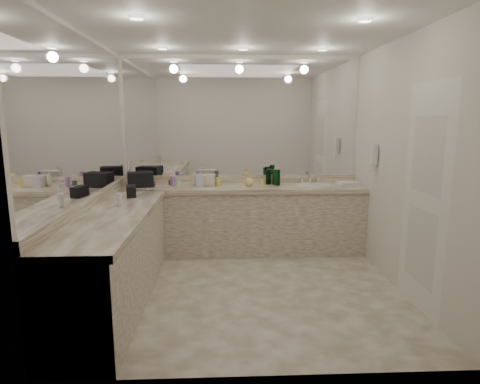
{
  "coord_description": "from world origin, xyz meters",
  "views": [
    {
      "loc": [
        -0.26,
        -4.01,
        1.77
      ],
      "look_at": [
        -0.06,
        0.4,
        0.96
      ],
      "focal_mm": 30.0,
      "sensor_mm": 36.0,
      "label": 1
    }
  ],
  "objects_px": {
    "wall_phone": "(374,155)",
    "sink": "(313,186)",
    "soap_bottle_b": "(200,178)",
    "soap_bottle_a": "(194,178)",
    "soap_bottle_c": "(249,180)",
    "cream_cosmetic_case": "(206,180)",
    "hand_towel": "(347,183)",
    "black_toiletry_bag": "(140,180)"
  },
  "relations": [
    {
      "from": "wall_phone",
      "to": "sink",
      "type": "bearing_deg",
      "value": 140.43
    },
    {
      "from": "wall_phone",
      "to": "soap_bottle_b",
      "type": "bearing_deg",
      "value": 167.4
    },
    {
      "from": "sink",
      "to": "soap_bottle_a",
      "type": "bearing_deg",
      "value": 176.46
    },
    {
      "from": "soap_bottle_b",
      "to": "soap_bottle_c",
      "type": "height_order",
      "value": "soap_bottle_b"
    },
    {
      "from": "wall_phone",
      "to": "cream_cosmetic_case",
      "type": "height_order",
      "value": "wall_phone"
    },
    {
      "from": "hand_towel",
      "to": "soap_bottle_a",
      "type": "xyz_separation_m",
      "value": [
        -2.05,
        0.09,
        0.08
      ]
    },
    {
      "from": "hand_towel",
      "to": "black_toiletry_bag",
      "type": "bearing_deg",
      "value": -179.2
    },
    {
      "from": "wall_phone",
      "to": "soap_bottle_c",
      "type": "distance_m",
      "value": 1.59
    },
    {
      "from": "soap_bottle_c",
      "to": "cream_cosmetic_case",
      "type": "bearing_deg",
      "value": 174.28
    },
    {
      "from": "sink",
      "to": "cream_cosmetic_case",
      "type": "height_order",
      "value": "cream_cosmetic_case"
    },
    {
      "from": "soap_bottle_b",
      "to": "hand_towel",
      "type": "bearing_deg",
      "value": 1.25
    },
    {
      "from": "wall_phone",
      "to": "soap_bottle_b",
      "type": "xyz_separation_m",
      "value": [
        -2.1,
        0.47,
        -0.34
      ]
    },
    {
      "from": "cream_cosmetic_case",
      "to": "soap_bottle_c",
      "type": "distance_m",
      "value": 0.57
    },
    {
      "from": "soap_bottle_b",
      "to": "soap_bottle_a",
      "type": "bearing_deg",
      "value": 125.18
    },
    {
      "from": "cream_cosmetic_case",
      "to": "soap_bottle_a",
      "type": "bearing_deg",
      "value": 163.64
    },
    {
      "from": "black_toiletry_bag",
      "to": "soap_bottle_c",
      "type": "height_order",
      "value": "black_toiletry_bag"
    },
    {
      "from": "cream_cosmetic_case",
      "to": "wall_phone",
      "type": "bearing_deg",
      "value": -9.72
    },
    {
      "from": "cream_cosmetic_case",
      "to": "soap_bottle_a",
      "type": "xyz_separation_m",
      "value": [
        -0.16,
        0.06,
        0.03
      ]
    },
    {
      "from": "black_toiletry_bag",
      "to": "soap_bottle_a",
      "type": "bearing_deg",
      "value": 10.25
    },
    {
      "from": "cream_cosmetic_case",
      "to": "soap_bottle_c",
      "type": "relative_size",
      "value": 1.62
    },
    {
      "from": "hand_towel",
      "to": "soap_bottle_a",
      "type": "bearing_deg",
      "value": 177.61
    },
    {
      "from": "sink",
      "to": "soap_bottle_a",
      "type": "distance_m",
      "value": 1.59
    },
    {
      "from": "black_toiletry_bag",
      "to": "soap_bottle_b",
      "type": "distance_m",
      "value": 0.78
    },
    {
      "from": "sink",
      "to": "wall_phone",
      "type": "bearing_deg",
      "value": -39.57
    },
    {
      "from": "hand_towel",
      "to": "soap_bottle_c",
      "type": "bearing_deg",
      "value": -178.58
    },
    {
      "from": "wall_phone",
      "to": "soap_bottle_c",
      "type": "relative_size",
      "value": 1.55
    },
    {
      "from": "wall_phone",
      "to": "soap_bottle_a",
      "type": "relative_size",
      "value": 1.23
    },
    {
      "from": "sink",
      "to": "cream_cosmetic_case",
      "type": "distance_m",
      "value": 1.43
    },
    {
      "from": "soap_bottle_a",
      "to": "soap_bottle_b",
      "type": "xyz_separation_m",
      "value": [
        0.09,
        -0.13,
        0.01
      ]
    },
    {
      "from": "soap_bottle_a",
      "to": "soap_bottle_b",
      "type": "bearing_deg",
      "value": -54.82
    },
    {
      "from": "black_toiletry_bag",
      "to": "hand_towel",
      "type": "distance_m",
      "value": 2.74
    },
    {
      "from": "soap_bottle_c",
      "to": "soap_bottle_b",
      "type": "bearing_deg",
      "value": -179.11
    },
    {
      "from": "black_toiletry_bag",
      "to": "soap_bottle_c",
      "type": "relative_size",
      "value": 2.09
    },
    {
      "from": "black_toiletry_bag",
      "to": "wall_phone",
      "type": "bearing_deg",
      "value": -9.36
    },
    {
      "from": "wall_phone",
      "to": "hand_towel",
      "type": "height_order",
      "value": "wall_phone"
    },
    {
      "from": "cream_cosmetic_case",
      "to": "soap_bottle_b",
      "type": "relative_size",
      "value": 1.16
    },
    {
      "from": "sink",
      "to": "black_toiletry_bag",
      "type": "distance_m",
      "value": 2.28
    },
    {
      "from": "hand_towel",
      "to": "soap_bottle_c",
      "type": "xyz_separation_m",
      "value": [
        -1.32,
        -0.03,
        0.06
      ]
    },
    {
      "from": "black_toiletry_bag",
      "to": "soap_bottle_b",
      "type": "relative_size",
      "value": 1.5
    },
    {
      "from": "black_toiletry_bag",
      "to": "soap_bottle_a",
      "type": "height_order",
      "value": "soap_bottle_a"
    },
    {
      "from": "sink",
      "to": "wall_phone",
      "type": "height_order",
      "value": "wall_phone"
    },
    {
      "from": "black_toiletry_bag",
      "to": "hand_towel",
      "type": "xyz_separation_m",
      "value": [
        2.74,
        0.04,
        -0.07
      ]
    }
  ]
}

